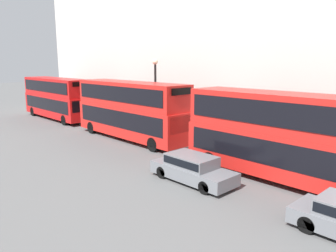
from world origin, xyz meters
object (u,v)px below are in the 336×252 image
Objects in this scene: car_hatchback at (192,168)px; pedestrian at (178,129)px; bus_leading at (284,134)px; bus_second_in_queue at (130,108)px; bus_third_in_queue at (57,97)px.

pedestrian reaches higher than car_hatchback.
car_hatchback is at bearing 137.82° from bus_leading.
bus_third_in_queue is (0.00, 12.93, -0.09)m from bus_second_in_queue.
bus_third_in_queue is at bearing 90.00° from bus_second_in_queue.
pedestrian is (2.99, -15.27, -1.62)m from bus_third_in_queue.
bus_second_in_queue reaches higher than bus_third_in_queue.
pedestrian is at bearing -78.91° from bus_third_in_queue.
bus_second_in_queue is 12.93m from bus_third_in_queue.
bus_second_in_queue is at bearing 70.67° from car_hatchback.
bus_leading is 12.77m from bus_second_in_queue.
bus_third_in_queue is at bearing 90.00° from bus_leading.
car_hatchback is (-3.40, -9.69, -1.75)m from bus_second_in_queue.
bus_leading is at bearing -42.18° from car_hatchback.
bus_second_in_queue is (0.00, 12.77, 0.01)m from bus_leading.
bus_leading is at bearing -90.00° from bus_third_in_queue.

